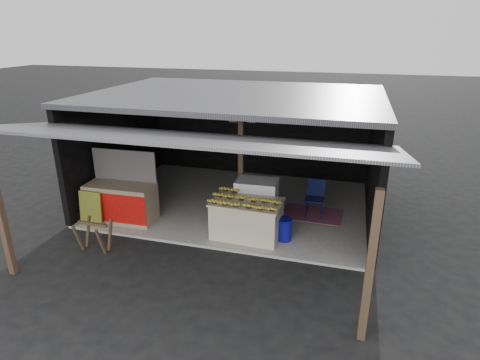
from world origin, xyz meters
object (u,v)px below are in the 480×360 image
(banana_table, at_px, (247,219))
(sawhorse, at_px, (94,233))
(neighbor_stall, at_px, (121,200))
(white_crate, at_px, (256,201))
(plastic_chair, at_px, (315,195))
(water_barrel, at_px, (284,230))

(banana_table, xyz_separation_m, sawhorse, (-3.01, -1.43, -0.07))
(neighbor_stall, bearing_deg, white_crate, 11.66)
(banana_table, height_order, neighbor_stall, neighbor_stall)
(banana_table, xyz_separation_m, white_crate, (0.04, 0.76, 0.11))
(banana_table, distance_m, white_crate, 0.77)
(banana_table, height_order, sawhorse, banana_table)
(neighbor_stall, bearing_deg, plastic_chair, 17.35)
(banana_table, xyz_separation_m, neighbor_stall, (-3.18, -0.01, 0.08))
(neighbor_stall, distance_m, plastic_chair, 4.82)
(white_crate, bearing_deg, banana_table, -95.59)
(sawhorse, relative_size, water_barrel, 1.46)
(plastic_chair, bearing_deg, white_crate, -147.91)
(neighbor_stall, relative_size, sawhorse, 2.44)
(white_crate, height_order, sawhorse, white_crate)
(banana_table, relative_size, neighbor_stall, 0.93)
(neighbor_stall, height_order, water_barrel, neighbor_stall)
(white_crate, xyz_separation_m, water_barrel, (0.81, -0.71, -0.30))
(neighbor_stall, distance_m, sawhorse, 1.44)
(white_crate, distance_m, sawhorse, 3.76)
(neighbor_stall, height_order, sawhorse, neighbor_stall)
(neighbor_stall, height_order, plastic_chair, neighbor_stall)
(banana_table, distance_m, plastic_chair, 2.08)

